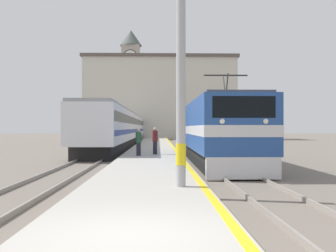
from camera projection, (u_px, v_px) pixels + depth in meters
ground_plane at (154, 149)px, 35.92m from camera, size 200.00×200.00×0.00m
platform at (153, 151)px, 30.92m from camera, size 3.60×140.00×0.34m
rail_track_near at (198, 152)px, 31.01m from camera, size 2.84×140.00×0.16m
rail_track_far at (108, 152)px, 30.83m from camera, size 2.83×140.00×0.16m
locomotive_train at (214, 131)px, 22.01m from camera, size 2.92×15.67×4.43m
passenger_train at (122, 128)px, 43.08m from camera, size 2.92×42.85×3.63m
catenary_mast at (185, 60)px, 10.92m from camera, size 2.79×0.28×7.08m
person_on_platform at (155, 140)px, 24.25m from camera, size 0.34×0.34×1.66m
second_waiting_passenger at (139, 142)px, 22.95m from camera, size 0.34×0.34×1.59m
clock_tower at (131, 80)px, 79.78m from camera, size 4.47×4.47×21.87m
station_building at (160, 98)px, 68.52m from camera, size 26.10×9.33×14.15m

